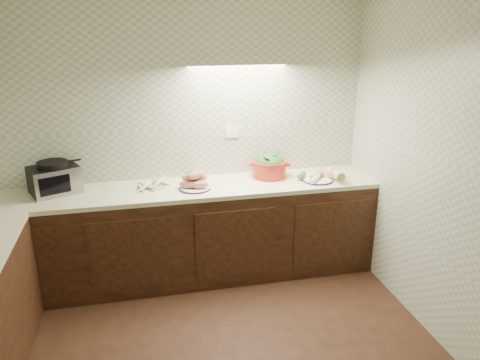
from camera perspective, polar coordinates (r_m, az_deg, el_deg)
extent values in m
cube|color=#9EAA87|center=(4.35, -8.08, 5.24)|extent=(3.60, 0.05, 2.60)
cube|color=#9EAA87|center=(3.37, 26.63, -0.77)|extent=(0.05, 3.60, 2.60)
cube|color=beige|center=(4.43, -0.97, 5.95)|extent=(0.13, 0.01, 0.12)
cube|color=black|center=(4.38, -7.24, -6.73)|extent=(3.60, 0.60, 0.86)
cube|color=beige|center=(4.21, -7.49, -1.20)|extent=(3.60, 0.60, 0.04)
cube|color=black|center=(4.33, -21.70, 0.06)|extent=(0.47, 0.42, 0.23)
cube|color=#949499|center=(4.19, -21.15, -0.49)|extent=(0.36, 0.17, 0.23)
cube|color=black|center=(4.19, -21.15, -0.49)|extent=(0.23, 0.11, 0.16)
cylinder|color=black|center=(4.29, -21.93, 1.81)|extent=(0.33, 0.33, 0.04)
cone|color=beige|center=(4.20, -10.82, -0.79)|extent=(0.14, 0.19, 0.05)
cone|color=beige|center=(4.30, -9.03, -0.16)|extent=(0.16, 0.17, 0.05)
cone|color=beige|center=(4.15, -12.10, -1.10)|extent=(0.12, 0.23, 0.05)
cone|color=beige|center=(4.16, -11.84, -1.06)|extent=(0.16, 0.16, 0.05)
cone|color=beige|center=(4.17, -11.66, -1.00)|extent=(0.12, 0.23, 0.05)
cone|color=beige|center=(4.29, -9.53, -0.28)|extent=(0.16, 0.22, 0.05)
cone|color=beige|center=(4.22, -9.58, -0.31)|extent=(0.18, 0.13, 0.05)
cone|color=beige|center=(4.16, -9.25, -0.62)|extent=(0.07, 0.19, 0.05)
cone|color=beige|center=(4.24, -11.91, -0.44)|extent=(0.07, 0.22, 0.04)
cylinder|color=#141A39|center=(4.15, -5.52, -1.01)|extent=(0.28, 0.28, 0.01)
cylinder|color=white|center=(4.15, -5.53, -0.99)|extent=(0.26, 0.26, 0.02)
ellipsoid|color=#B57560|center=(4.13, -6.40, -0.51)|extent=(0.17, 0.11, 0.07)
ellipsoid|color=#B57560|center=(4.10, -4.89, -0.55)|extent=(0.17, 0.11, 0.07)
ellipsoid|color=#B57560|center=(4.18, -5.48, -0.18)|extent=(0.17, 0.11, 0.07)
ellipsoid|color=#B57560|center=(4.16, -6.07, 0.25)|extent=(0.17, 0.11, 0.07)
ellipsoid|color=#B57560|center=(4.16, -4.96, 0.29)|extent=(0.17, 0.11, 0.07)
ellipsoid|color=#B57560|center=(4.10, -5.59, 0.53)|extent=(0.17, 0.11, 0.07)
ellipsoid|color=#B57560|center=(4.13, -5.28, 0.73)|extent=(0.17, 0.11, 0.07)
cylinder|color=black|center=(4.32, -5.81, 0.06)|extent=(0.15, 0.15, 0.05)
sphere|color=maroon|center=(4.30, -6.02, 0.62)|extent=(0.08, 0.08, 0.08)
sphere|color=beige|center=(4.32, -5.45, 0.57)|extent=(0.05, 0.05, 0.05)
cylinder|color=#AD271D|center=(4.44, 3.59, 1.38)|extent=(0.38, 0.38, 0.16)
cube|color=#AD271D|center=(4.42, 1.34, 1.94)|extent=(0.05, 0.08, 0.03)
cube|color=#AD271D|center=(4.44, 5.86, 1.92)|extent=(0.05, 0.08, 0.03)
ellipsoid|color=#336829|center=(4.42, 3.61, 2.17)|extent=(0.29, 0.29, 0.16)
cylinder|color=#141A39|center=(4.41, 9.43, 0.02)|extent=(0.29, 0.29, 0.01)
cylinder|color=white|center=(4.41, 9.43, 0.04)|extent=(0.27, 0.27, 0.02)
cone|color=#C57117|center=(4.41, 9.27, 0.42)|extent=(0.13, 0.15, 0.03)
cone|color=#C57117|center=(4.40, 8.99, 0.36)|extent=(0.13, 0.15, 0.03)
cone|color=#C57117|center=(4.42, 9.28, 0.44)|extent=(0.16, 0.10, 0.03)
cone|color=#C57117|center=(4.40, 9.26, 0.59)|extent=(0.16, 0.11, 0.03)
cone|color=#C57117|center=(4.43, 9.41, 0.71)|extent=(0.17, 0.08, 0.03)
cone|color=#C57117|center=(4.39, 8.91, 0.59)|extent=(0.17, 0.08, 0.03)
cylinder|color=white|center=(4.34, 9.18, 0.20)|extent=(0.16, 0.17, 0.05)
cylinder|color=#387832|center=(4.41, 7.52, 0.57)|extent=(0.11, 0.12, 0.05)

